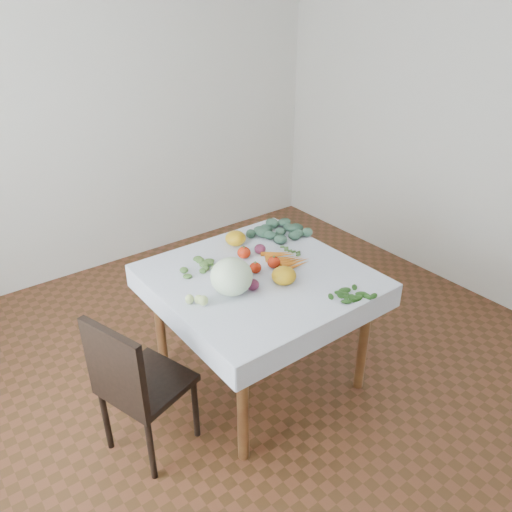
{
  "coord_description": "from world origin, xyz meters",
  "views": [
    {
      "loc": [
        -1.49,
        -1.93,
        2.2
      ],
      "look_at": [
        0.05,
        0.09,
        0.82
      ],
      "focal_mm": 35.0,
      "sensor_mm": 36.0,
      "label": 1
    }
  ],
  "objects_px": {
    "heirloom_back": "(236,238)",
    "carrot_bunch": "(287,259)",
    "table": "(259,290)",
    "cabbage": "(232,277)",
    "chair": "(134,381)"
  },
  "relations": [
    {
      "from": "table",
      "to": "chair",
      "type": "xyz_separation_m",
      "value": [
        -0.84,
        -0.08,
        -0.17
      ]
    },
    {
      "from": "table",
      "to": "heirloom_back",
      "type": "height_order",
      "value": "heirloom_back"
    },
    {
      "from": "cabbage",
      "to": "carrot_bunch",
      "type": "relative_size",
      "value": 0.83
    },
    {
      "from": "cabbage",
      "to": "carrot_bunch",
      "type": "distance_m",
      "value": 0.47
    },
    {
      "from": "chair",
      "to": "carrot_bunch",
      "type": "bearing_deg",
      "value": 5.73
    },
    {
      "from": "cabbage",
      "to": "heirloom_back",
      "type": "distance_m",
      "value": 0.56
    },
    {
      "from": "heirloom_back",
      "to": "carrot_bunch",
      "type": "relative_size",
      "value": 0.49
    },
    {
      "from": "table",
      "to": "carrot_bunch",
      "type": "bearing_deg",
      "value": 5.77
    },
    {
      "from": "table",
      "to": "cabbage",
      "type": "height_order",
      "value": "cabbage"
    },
    {
      "from": "chair",
      "to": "carrot_bunch",
      "type": "height_order",
      "value": "chair"
    },
    {
      "from": "table",
      "to": "chair",
      "type": "bearing_deg",
      "value": -174.28
    },
    {
      "from": "chair",
      "to": "carrot_bunch",
      "type": "relative_size",
      "value": 3.17
    },
    {
      "from": "table",
      "to": "cabbage",
      "type": "distance_m",
      "value": 0.32
    },
    {
      "from": "chair",
      "to": "cabbage",
      "type": "bearing_deg",
      "value": 1.87
    },
    {
      "from": "table",
      "to": "heirloom_back",
      "type": "bearing_deg",
      "value": 74.62
    }
  ]
}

